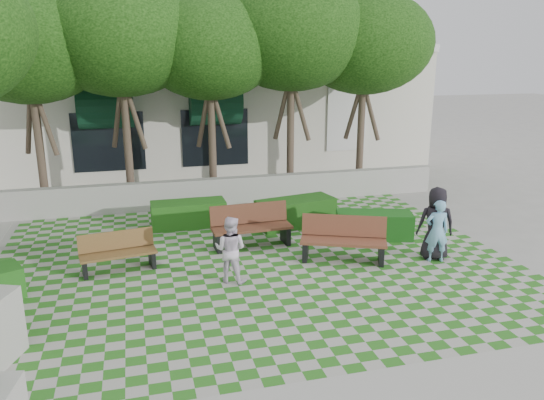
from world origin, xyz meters
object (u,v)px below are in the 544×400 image
object	(u,v)px
person_dark	(436,223)
person_white	(230,249)
hedge_east	(374,225)
hedge_midleft	(189,214)
bench_west	(118,253)
person_blue	(437,231)
hedge_midright	(295,212)
bench_east	(343,240)
bench_mid	(251,227)

from	to	relation	value
person_dark	person_white	size ratio (longest dim) A/B	1.20
hedge_east	hedge_midleft	bearing A→B (deg)	154.61
bench_west	person_dark	bearing A→B (deg)	-18.01
bench_west	person_blue	world-z (taller)	person_blue
hedge_midleft	person_blue	distance (m)	6.82
hedge_midright	person_white	xyz separation A→B (m)	(-2.51, -3.34, 0.35)
hedge_east	person_dark	world-z (taller)	person_dark
hedge_east	person_white	world-z (taller)	person_white
bench_east	hedge_east	bearing A→B (deg)	65.46
bench_east	person_dark	world-z (taller)	person_dark
bench_east	bench_mid	bearing A→B (deg)	164.33
hedge_midleft	person_blue	world-z (taller)	person_blue
person_blue	person_dark	world-z (taller)	person_dark
hedge_midleft	person_dark	distance (m)	6.78
bench_west	hedge_midright	size ratio (longest dim) A/B	0.78
hedge_east	hedge_midright	size ratio (longest dim) A/B	0.89
bench_mid	hedge_midleft	world-z (taller)	bench_mid
person_blue	bench_mid	bearing A→B (deg)	-15.58
person_blue	person_dark	xyz separation A→B (m)	(0.06, 0.17, 0.12)
bench_mid	hedge_east	world-z (taller)	bench_mid
bench_east	bench_west	distance (m)	5.25
bench_east	bench_mid	size ratio (longest dim) A/B	1.03
hedge_midright	hedge_east	bearing A→B (deg)	-41.31
bench_west	person_dark	distance (m)	7.47
person_blue	person_white	world-z (taller)	person_blue
hedge_midleft	person_dark	size ratio (longest dim) A/B	1.18
bench_mid	person_white	bearing A→B (deg)	-116.53
hedge_east	person_white	size ratio (longest dim) A/B	1.35
hedge_midleft	bench_mid	bearing A→B (deg)	-55.51
hedge_midleft	hedge_east	bearing A→B (deg)	-25.39
bench_mid	person_dark	xyz separation A→B (m)	(4.07, -1.98, 0.37)
bench_west	hedge_midright	distance (m)	5.31
bench_west	hedge_east	size ratio (longest dim) A/B	0.88
bench_mid	person_blue	distance (m)	4.56
hedge_midright	person_blue	bearing A→B (deg)	-55.05
hedge_midleft	person_blue	bearing A→B (deg)	-37.69
hedge_east	hedge_midleft	world-z (taller)	hedge_midleft
hedge_midright	person_white	distance (m)	4.20
bench_west	person_blue	bearing A→B (deg)	-19.41
bench_east	bench_west	world-z (taller)	bench_east
hedge_midright	hedge_midleft	world-z (taller)	hedge_midright
bench_west	hedge_midleft	size ratio (longest dim) A/B	0.84
bench_west	person_dark	world-z (taller)	person_dark
bench_west	person_blue	distance (m)	7.43
person_blue	hedge_midright	bearing A→B (deg)	-42.34
hedge_midright	person_dark	size ratio (longest dim) A/B	1.26
bench_west	person_blue	xyz separation A→B (m)	(7.29, -1.37, 0.34)
hedge_east	person_dark	bearing A→B (deg)	-67.09
hedge_midright	person_dark	distance (m)	4.14
bench_mid	bench_west	xyz separation A→B (m)	(-3.28, -0.79, -0.09)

